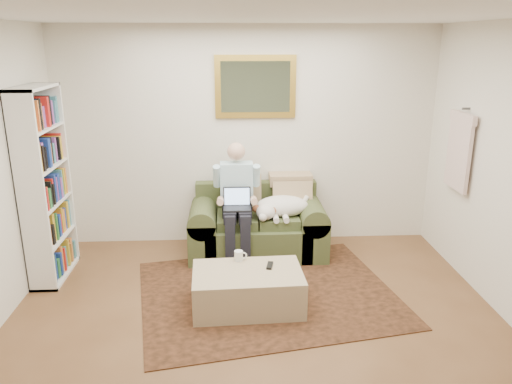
{
  "coord_description": "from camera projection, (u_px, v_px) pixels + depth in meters",
  "views": [
    {
      "loc": [
        -0.21,
        -3.39,
        2.43
      ],
      "look_at": [
        0.05,
        1.42,
        0.95
      ],
      "focal_mm": 35.0,
      "sensor_mm": 36.0,
      "label": 1
    }
  ],
  "objects": [
    {
      "name": "room_shell",
      "position": [
        257.0,
        189.0,
        3.91
      ],
      "size": [
        4.51,
        5.0,
        2.61
      ],
      "color": "brown",
      "rests_on": "ground"
    },
    {
      "name": "rug",
      "position": [
        267.0,
        293.0,
        4.98
      ],
      "size": [
        2.77,
        2.37,
        0.01
      ],
      "primitive_type": "cube",
      "rotation": [
        0.0,
        0.0,
        0.18
      ],
      "color": "black",
      "rests_on": "room_shell"
    },
    {
      "name": "sofa",
      "position": [
        257.0,
        231.0,
        5.86
      ],
      "size": [
        1.57,
        0.8,
        0.94
      ],
      "color": "#50592F",
      "rests_on": "room_shell"
    },
    {
      "name": "seated_man",
      "position": [
        237.0,
        204.0,
        5.59
      ],
      "size": [
        0.52,
        0.74,
        1.32
      ],
      "primitive_type": null,
      "color": "#8CC9D8",
      "rests_on": "sofa"
    },
    {
      "name": "laptop",
      "position": [
        237.0,
        203.0,
        5.52
      ],
      "size": [
        0.31,
        0.24,
        0.22
      ],
      "color": "black",
      "rests_on": "seated_man"
    },
    {
      "name": "sleeping_dog",
      "position": [
        282.0,
        206.0,
        5.7
      ],
      "size": [
        0.65,
        0.41,
        0.24
      ],
      "primitive_type": null,
      "color": "white",
      "rests_on": "sofa"
    },
    {
      "name": "ottoman",
      "position": [
        248.0,
        289.0,
        4.67
      ],
      "size": [
        1.04,
        0.69,
        0.37
      ],
      "primitive_type": "cube",
      "rotation": [
        0.0,
        0.0,
        0.04
      ],
      "color": "tan",
      "rests_on": "room_shell"
    },
    {
      "name": "coffee_mug",
      "position": [
        239.0,
        256.0,
        4.83
      ],
      "size": [
        0.08,
        0.08,
        0.1
      ],
      "primitive_type": "cylinder",
      "color": "white",
      "rests_on": "ottoman"
    },
    {
      "name": "tv_remote",
      "position": [
        270.0,
        265.0,
        4.72
      ],
      "size": [
        0.08,
        0.16,
        0.02
      ],
      "primitive_type": "cube",
      "rotation": [
        0.0,
        0.0,
        -0.21
      ],
      "color": "black",
      "rests_on": "ottoman"
    },
    {
      "name": "bookshelf",
      "position": [
        45.0,
        185.0,
        5.08
      ],
      "size": [
        0.28,
        0.8,
        2.0
      ],
      "primitive_type": null,
      "color": "white",
      "rests_on": "room_shell"
    },
    {
      "name": "wall_mirror",
      "position": [
        255.0,
        87.0,
        5.76
      ],
      "size": [
        0.94,
        0.04,
        0.72
      ],
      "color": "gold",
      "rests_on": "room_shell"
    },
    {
      "name": "hanging_shirt",
      "position": [
        460.0,
        147.0,
        5.2
      ],
      "size": [
        0.06,
        0.52,
        0.9
      ],
      "primitive_type": null,
      "color": "beige",
      "rests_on": "room_shell"
    }
  ]
}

